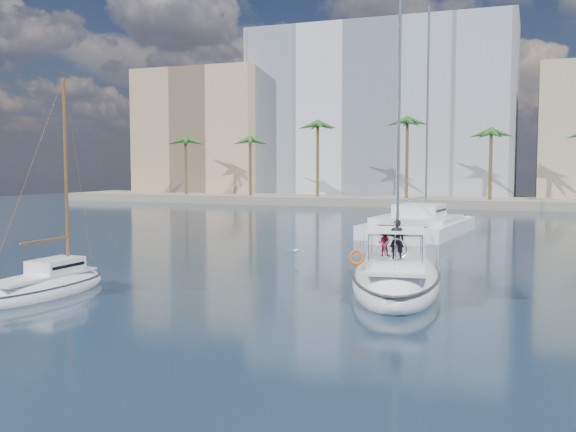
% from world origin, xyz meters
% --- Properties ---
extents(ground, '(160.00, 160.00, 0.00)m').
position_xyz_m(ground, '(0.00, 0.00, 0.00)').
color(ground, black).
rests_on(ground, ground).
extents(quay, '(120.00, 14.00, 1.20)m').
position_xyz_m(quay, '(0.00, 61.00, 0.60)').
color(quay, gray).
rests_on(quay, ground).
extents(building_modern, '(42.00, 16.00, 28.00)m').
position_xyz_m(building_modern, '(-12.00, 73.00, 14.00)').
color(building_modern, white).
rests_on(building_modern, ground).
extents(building_tan_left, '(22.00, 14.00, 22.00)m').
position_xyz_m(building_tan_left, '(-42.00, 69.00, 11.00)').
color(building_tan_left, tan).
rests_on(building_tan_left, ground).
extents(palm_left, '(3.60, 3.60, 12.30)m').
position_xyz_m(palm_left, '(-34.00, 57.00, 10.28)').
color(palm_left, brown).
rests_on(palm_left, ground).
extents(palm_centre, '(3.60, 3.60, 12.30)m').
position_xyz_m(palm_centre, '(0.00, 57.00, 10.28)').
color(palm_centre, brown).
rests_on(palm_centre, ground).
extents(main_sloop, '(6.26, 13.24, 18.88)m').
position_xyz_m(main_sloop, '(5.36, -1.67, 0.56)').
color(main_sloop, white).
rests_on(main_sloop, ground).
extents(small_sloop, '(2.50, 7.23, 10.29)m').
position_xyz_m(small_sloop, '(-8.82, -9.00, 0.39)').
color(small_sloop, white).
rests_on(small_sloop, ground).
extents(catamaran, '(8.05, 13.90, 19.17)m').
position_xyz_m(catamaran, '(2.55, 22.19, 1.18)').
color(catamaran, white).
rests_on(catamaran, ground).
extents(seagull, '(1.17, 0.50, 0.22)m').
position_xyz_m(seagull, '(-1.79, 4.18, 0.67)').
color(seagull, silver).
rests_on(seagull, ground).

